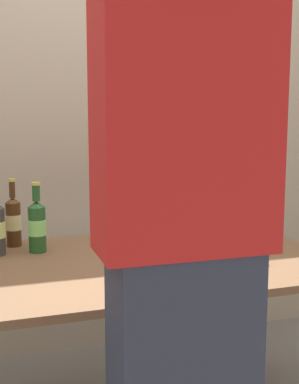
{
  "coord_description": "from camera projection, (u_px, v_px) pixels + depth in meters",
  "views": [
    {
      "loc": [
        -0.52,
        -1.72,
        1.25
      ],
      "look_at": [
        0.05,
        0.0,
        0.98
      ],
      "focal_mm": 46.75,
      "sensor_mm": 36.0,
      "label": 1
    }
  ],
  "objects": [
    {
      "name": "beer_bottle_brown",
      "position": [
        37.0,
        225.0,
        1.94
      ],
      "size": [
        0.07,
        0.07,
        0.28
      ],
      "color": "#1E5123",
      "rests_on": "desk"
    },
    {
      "name": "coffee_mug",
      "position": [
        250.0,
        254.0,
        1.77
      ],
      "size": [
        0.11,
        0.08,
        0.08
      ],
      "color": "white",
      "rests_on": "desk"
    },
    {
      "name": "back_wall",
      "position": [
        87.0,
        110.0,
        2.63
      ],
      "size": [
        6.0,
        0.1,
        2.6
      ],
      "primitive_type": "cube",
      "color": "tan",
      "rests_on": "ground"
    },
    {
      "name": "person_figure",
      "position": [
        184.0,
        259.0,
        1.16
      ],
      "size": [
        0.41,
        0.28,
        1.78
      ],
      "color": "#2D3347",
      "rests_on": "ground"
    },
    {
      "name": "desk",
      "position": [
        138.0,
        286.0,
        1.87
      ],
      "size": [
        1.45,
        0.89,
        0.73
      ],
      "color": "brown",
      "rests_on": "ground"
    },
    {
      "name": "laptop",
      "position": [
        218.0,
        234.0,
        2.07
      ],
      "size": [
        0.38,
        0.35,
        0.2
      ],
      "color": "black",
      "rests_on": "desk"
    },
    {
      "name": "beer_bottle_green",
      "position": [
        13.0,
        220.0,
        2.03
      ],
      "size": [
        0.06,
        0.06,
        0.28
      ],
      "color": "#472B14",
      "rests_on": "desk"
    }
  ]
}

